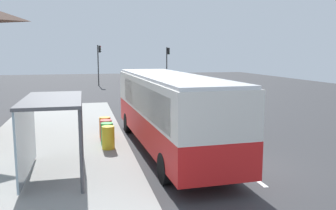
{
  "coord_description": "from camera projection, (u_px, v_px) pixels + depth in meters",
  "views": [
    {
      "loc": [
        -5.14,
        -11.56,
        4.11
      ],
      "look_at": [
        -1.0,
        5.7,
        1.5
      ],
      "focal_mm": 38.09,
      "sensor_mm": 36.0,
      "label": 1
    }
  ],
  "objects": [
    {
      "name": "recycling_bin_orange",
      "position": [
        105.0,
        127.0,
        16.64
      ],
      "size": [
        0.52,
        0.52,
        0.95
      ],
      "primitive_type": "cylinder",
      "color": "orange",
      "rests_on": "sidewalk_platform"
    },
    {
      "name": "lane_stripe_seg_2",
      "position": [
        202.0,
        140.0,
        16.81
      ],
      "size": [
        0.16,
        2.2,
        0.01
      ],
      "primitive_type": "cube",
      "color": "silver",
      "rests_on": "ground"
    },
    {
      "name": "bus",
      "position": [
        168.0,
        108.0,
        14.85
      ],
      "size": [
        2.83,
        11.08,
        3.21
      ],
      "color": "red",
      "rests_on": "ground"
    },
    {
      "name": "lane_stripe_seg_6",
      "position": [
        138.0,
        94.0,
        36.05
      ],
      "size": [
        0.16,
        2.2,
        0.01
      ],
      "primitive_type": "cube",
      "color": "silver",
      "rests_on": "ground"
    },
    {
      "name": "lane_stripe_seg_7",
      "position": [
        131.0,
        89.0,
        40.86
      ],
      "size": [
        0.16,
        2.2,
        0.01
      ],
      "primitive_type": "cube",
      "color": "silver",
      "rests_on": "ground"
    },
    {
      "name": "sedan_near",
      "position": [
        140.0,
        78.0,
        47.39
      ],
      "size": [
        1.89,
        4.42,
        1.52
      ],
      "color": "navy",
      "rests_on": "ground"
    },
    {
      "name": "lane_stripe_seg_4",
      "position": [
        158.0,
        109.0,
        26.43
      ],
      "size": [
        0.16,
        2.2,
        0.01
      ],
      "primitive_type": "cube",
      "color": "silver",
      "rests_on": "ground"
    },
    {
      "name": "traffic_light_far_side",
      "position": [
        99.0,
        59.0,
        44.29
      ],
      "size": [
        0.49,
        0.28,
        5.06
      ],
      "color": "#2D2D2D",
      "rests_on": "ground"
    },
    {
      "name": "recycling_bin_red",
      "position": [
        106.0,
        130.0,
        15.97
      ],
      "size": [
        0.52,
        0.52,
        0.95
      ],
      "primitive_type": "cylinder",
      "color": "red",
      "rests_on": "sidewalk_platform"
    },
    {
      "name": "sedan_far",
      "position": [
        134.0,
        75.0,
        53.38
      ],
      "size": [
        2.01,
        4.48,
        1.52
      ],
      "color": "#B7B7BC",
      "rests_on": "ground"
    },
    {
      "name": "white_van",
      "position": [
        160.0,
        81.0,
        34.86
      ],
      "size": [
        2.06,
        5.21,
        2.3
      ],
      "color": "white",
      "rests_on": "ground"
    },
    {
      "name": "traffic_light_near_side",
      "position": [
        168.0,
        60.0,
        45.53
      ],
      "size": [
        0.49,
        0.28,
        4.82
      ],
      "color": "#2D2D2D",
      "rests_on": "ground"
    },
    {
      "name": "recycling_bin_green",
      "position": [
        107.0,
        134.0,
        15.3
      ],
      "size": [
        0.52,
        0.52,
        0.95
      ],
      "primitive_type": "cylinder",
      "color": "green",
      "rests_on": "sidewalk_platform"
    },
    {
      "name": "recycling_bin_yellow",
      "position": [
        108.0,
        138.0,
        14.62
      ],
      "size": [
        0.52,
        0.52,
        0.95
      ],
      "primitive_type": "cylinder",
      "color": "yellow",
      "rests_on": "sidewalk_platform"
    },
    {
      "name": "bus_shelter",
      "position": [
        43.0,
        116.0,
        11.33
      ],
      "size": [
        1.8,
        4.0,
        2.5
      ],
      "color": "#4C4C51",
      "rests_on": "sidewalk_platform"
    },
    {
      "name": "ground_plane",
      "position": [
        155.0,
        109.0,
        26.38
      ],
      "size": [
        56.0,
        92.0,
        0.04
      ],
      "primitive_type": "cube",
      "color": "#38383A"
    },
    {
      "name": "sidewalk_platform",
      "position": [
        51.0,
        161.0,
        13.34
      ],
      "size": [
        6.2,
        30.0,
        0.18
      ],
      "primitive_type": "cube",
      "color": "#999993",
      "rests_on": "ground"
    },
    {
      "name": "lane_stripe_seg_3",
      "position": [
        175.0,
        121.0,
        21.62
      ],
      "size": [
        0.16,
        2.2,
        0.01
      ],
      "primitive_type": "cube",
      "color": "silver",
      "rests_on": "ground"
    },
    {
      "name": "lane_stripe_seg_1",
      "position": [
        250.0,
        176.0,
        12.0
      ],
      "size": [
        0.16,
        2.2,
        0.01
      ],
      "primitive_type": "cube",
      "color": "silver",
      "rests_on": "ground"
    },
    {
      "name": "lane_stripe_seg_5",
      "position": [
        147.0,
        100.0,
        31.24
      ],
      "size": [
        0.16,
        2.2,
        0.01
      ],
      "primitive_type": "cube",
      "color": "silver",
      "rests_on": "ground"
    }
  ]
}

